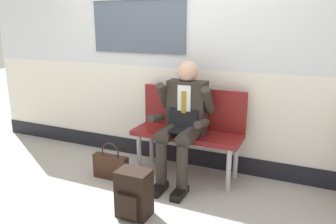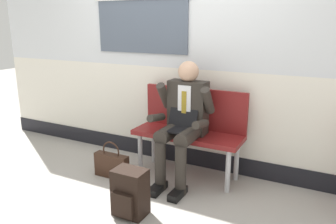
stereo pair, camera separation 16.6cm
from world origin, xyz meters
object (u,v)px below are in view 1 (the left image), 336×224
(bench_with_person, at_px, (189,125))
(handbag, at_px, (111,166))
(backpack, at_px, (134,194))
(person_seated, at_px, (183,120))

(bench_with_person, distance_m, handbag, 0.94)
(bench_with_person, height_order, backpack, bench_with_person)
(bench_with_person, bearing_deg, backpack, -97.23)
(handbag, bearing_deg, bench_with_person, 34.20)
(person_seated, relative_size, handbag, 3.07)
(handbag, bearing_deg, backpack, -41.62)
(person_seated, distance_m, backpack, 0.92)
(person_seated, bearing_deg, bench_with_person, 90.00)
(backpack, bearing_deg, person_seated, 80.95)
(person_seated, xyz_separation_m, backpack, (-0.13, -0.79, -0.46))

